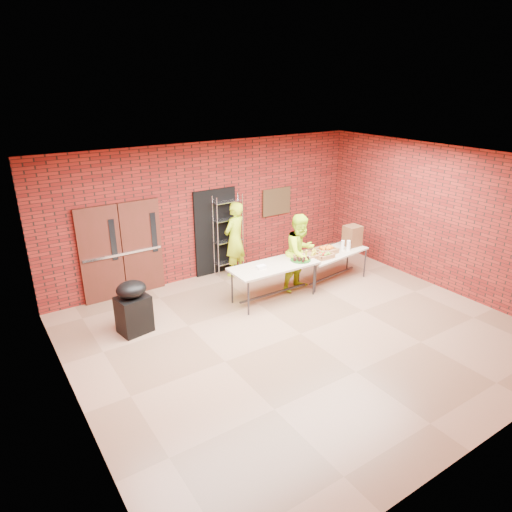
# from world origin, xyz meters

# --- Properties ---
(room) EXTENTS (8.08, 7.08, 3.28)m
(room) POSITION_xyz_m (0.00, 0.00, 1.60)
(room) COLOR brown
(room) RESTS_ON ground
(double_doors) EXTENTS (1.78, 0.12, 2.10)m
(double_doors) POSITION_xyz_m (-2.20, 3.44, 1.05)
(double_doors) COLOR #481B14
(double_doors) RESTS_ON room
(dark_doorway) EXTENTS (1.10, 0.06, 2.10)m
(dark_doorway) POSITION_xyz_m (0.10, 3.46, 1.05)
(dark_doorway) COLOR black
(dark_doorway) RESTS_ON room
(bronze_plaque) EXTENTS (0.85, 0.04, 0.70)m
(bronze_plaque) POSITION_xyz_m (1.90, 3.45, 1.55)
(bronze_plaque) COLOR #3F2A19
(bronze_plaque) RESTS_ON room
(wire_rack) EXTENTS (0.73, 0.26, 1.96)m
(wire_rack) POSITION_xyz_m (0.37, 3.32, 0.98)
(wire_rack) COLOR #BBBCC2
(wire_rack) RESTS_ON room
(table_left) EXTENTS (1.95, 0.84, 0.80)m
(table_left) POSITION_xyz_m (0.43, 1.49, 0.73)
(table_left) COLOR tan
(table_left) RESTS_ON room
(table_right) EXTENTS (1.83, 0.95, 0.72)m
(table_right) POSITION_xyz_m (2.16, 1.52, 0.66)
(table_right) COLOR tan
(table_right) RESTS_ON room
(basket_bananas) EXTENTS (0.47, 0.36, 0.15)m
(basket_bananas) POSITION_xyz_m (1.41, 1.52, 0.78)
(basket_bananas) COLOR #A46F42
(basket_bananas) RESTS_ON table_right
(basket_oranges) EXTENTS (0.47, 0.36, 0.15)m
(basket_oranges) POSITION_xyz_m (1.98, 1.57, 0.78)
(basket_oranges) COLOR #A46F42
(basket_oranges) RESTS_ON table_right
(basket_apples) EXTENTS (0.41, 0.32, 0.13)m
(basket_apples) POSITION_xyz_m (1.73, 1.37, 0.77)
(basket_apples) COLOR #A46F42
(basket_apples) RESTS_ON table_right
(muffin_tray) EXTENTS (0.45, 0.45, 0.11)m
(muffin_tray) POSITION_xyz_m (1.07, 1.39, 0.85)
(muffin_tray) COLOR #185015
(muffin_tray) RESTS_ON table_left
(napkin_box) EXTENTS (0.20, 0.13, 0.07)m
(napkin_box) POSITION_xyz_m (0.09, 1.49, 0.83)
(napkin_box) COLOR white
(napkin_box) RESTS_ON table_left
(coffee_dispenser) EXTENTS (0.38, 0.34, 0.50)m
(coffee_dispenser) POSITION_xyz_m (2.83, 1.61, 0.97)
(coffee_dispenser) COLOR brown
(coffee_dispenser) RESTS_ON table_right
(cup_stack_front) EXTENTS (0.08, 0.08, 0.25)m
(cup_stack_front) POSITION_xyz_m (2.51, 1.40, 0.84)
(cup_stack_front) COLOR white
(cup_stack_front) RESTS_ON table_right
(cup_stack_mid) EXTENTS (0.07, 0.07, 0.21)m
(cup_stack_mid) POSITION_xyz_m (2.52, 1.39, 0.83)
(cup_stack_mid) COLOR white
(cup_stack_mid) RESTS_ON table_right
(cup_stack_back) EXTENTS (0.08, 0.08, 0.24)m
(cup_stack_back) POSITION_xyz_m (2.43, 1.51, 0.84)
(cup_stack_back) COLOR white
(cup_stack_back) RESTS_ON table_right
(covered_grill) EXTENTS (0.64, 0.57, 1.04)m
(covered_grill) POSITION_xyz_m (-2.58, 1.82, 0.52)
(covered_grill) COLOR black
(covered_grill) RESTS_ON room
(volunteer_woman) EXTENTS (0.78, 0.66, 1.82)m
(volunteer_woman) POSITION_xyz_m (0.42, 3.10, 0.91)
(volunteer_woman) COLOR #B5E119
(volunteer_woman) RESTS_ON room
(volunteer_man) EXTENTS (0.98, 0.83, 1.76)m
(volunteer_man) POSITION_xyz_m (1.23, 1.60, 0.88)
(volunteer_man) COLOR #B5E119
(volunteer_man) RESTS_ON room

